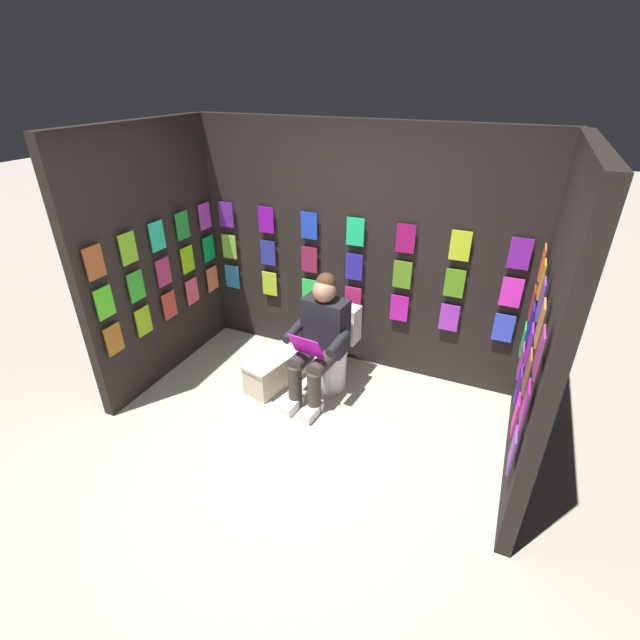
% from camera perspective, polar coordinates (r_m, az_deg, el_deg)
% --- Properties ---
extents(ground_plane, '(30.00, 30.00, 0.00)m').
position_cam_1_polar(ground_plane, '(3.68, -6.02, -18.55)').
color(ground_plane, '#B2A899').
extents(display_wall_back, '(3.33, 0.14, 2.36)m').
position_cam_1_polar(display_wall_back, '(4.40, 4.72, 8.45)').
color(display_wall_back, black).
rests_on(display_wall_back, ground).
extents(display_wall_left, '(0.14, 1.74, 2.36)m').
position_cam_1_polar(display_wall_left, '(3.37, 26.55, -1.37)').
color(display_wall_left, black).
rests_on(display_wall_left, ground).
extents(display_wall_right, '(0.14, 1.74, 2.36)m').
position_cam_1_polar(display_wall_right, '(4.50, -20.08, 7.22)').
color(display_wall_right, black).
rests_on(display_wall_right, ground).
extents(toilet, '(0.43, 0.57, 0.77)m').
position_cam_1_polar(toilet, '(4.36, 1.33, -4.14)').
color(toilet, white).
rests_on(toilet, ground).
extents(person_reading, '(0.55, 0.71, 1.19)m').
position_cam_1_polar(person_reading, '(4.05, -0.11, -2.42)').
color(person_reading, black).
rests_on(person_reading, ground).
extents(comic_longbox_near, '(0.43, 0.73, 0.32)m').
position_cam_1_polar(comic_longbox_near, '(4.45, -5.47, -6.10)').
color(comic_longbox_near, beige).
rests_on(comic_longbox_near, ground).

